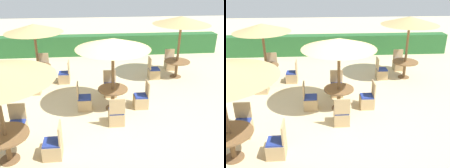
# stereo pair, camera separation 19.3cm
# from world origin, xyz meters

# --- Properties ---
(ground_plane) EXTENTS (40.00, 40.00, 0.00)m
(ground_plane) POSITION_xyz_m (0.00, 0.00, 0.00)
(ground_plane) COLOR beige
(hedge_row) EXTENTS (13.00, 0.70, 1.09)m
(hedge_row) POSITION_xyz_m (0.00, 6.85, 0.55)
(hedge_row) COLOR #28602D
(hedge_row) RESTS_ON ground_plane
(round_table_front_left) EXTENTS (1.10, 1.10, 0.75)m
(round_table_front_left) POSITION_xyz_m (-2.72, -1.72, 0.60)
(round_table_front_left) COLOR brown
(round_table_front_left) RESTS_ON ground_plane
(patio_chair_front_left_north) EXTENTS (0.46, 0.46, 0.93)m
(patio_chair_front_left_north) POSITION_xyz_m (-2.74, -0.73, 0.26)
(patio_chair_front_left_north) COLOR tan
(patio_chair_front_left_north) RESTS_ON ground_plane
(patio_chair_front_left_east) EXTENTS (0.46, 0.46, 0.93)m
(patio_chair_front_left_east) POSITION_xyz_m (-1.66, -1.68, 0.26)
(patio_chair_front_left_east) COLOR tan
(patio_chair_front_left_east) RESTS_ON ground_plane
(parasol_back_left) EXTENTS (2.22, 2.22, 2.44)m
(parasol_back_left) POSITION_xyz_m (-2.77, 3.01, 2.26)
(parasol_back_left) COLOR brown
(parasol_back_left) RESTS_ON ground_plane
(round_table_back_left) EXTENTS (0.99, 0.99, 0.76)m
(round_table_back_left) POSITION_xyz_m (-2.77, 3.01, 0.58)
(round_table_back_left) COLOR brown
(round_table_back_left) RESTS_ON ground_plane
(patio_chair_back_left_west) EXTENTS (0.46, 0.46, 0.93)m
(patio_chair_back_left_west) POSITION_xyz_m (-3.77, 2.98, 0.26)
(patio_chair_back_left_west) COLOR tan
(patio_chair_back_left_west) RESTS_ON ground_plane
(patio_chair_back_left_east) EXTENTS (0.46, 0.46, 0.93)m
(patio_chair_back_left_east) POSITION_xyz_m (-1.75, 2.99, 0.26)
(patio_chair_back_left_east) COLOR tan
(patio_chair_back_left_east) RESTS_ON ground_plane
(patio_chair_back_left_north) EXTENTS (0.46, 0.46, 0.93)m
(patio_chair_back_left_north) POSITION_xyz_m (-2.76, 4.03, 0.26)
(patio_chair_back_left_north) COLOR tan
(patio_chair_back_left_north) RESTS_ON ground_plane
(patio_chair_back_left_south) EXTENTS (0.46, 0.46, 0.93)m
(patio_chair_back_left_south) POSITION_xyz_m (-2.80, 2.04, 0.26)
(patio_chair_back_left_south) COLOR tan
(patio_chair_back_left_south) RESTS_ON ground_plane
(parasol_center) EXTENTS (2.33, 2.33, 2.40)m
(parasol_center) POSITION_xyz_m (0.03, 0.61, 2.22)
(parasol_center) COLOR brown
(parasol_center) RESTS_ON ground_plane
(round_table_center) EXTENTS (0.98, 0.98, 0.73)m
(round_table_center) POSITION_xyz_m (0.03, 0.61, 0.56)
(round_table_center) COLOR brown
(round_table_center) RESTS_ON ground_plane
(patio_chair_center_south) EXTENTS (0.46, 0.46, 0.93)m
(patio_chair_center_south) POSITION_xyz_m (0.04, -0.35, 0.26)
(patio_chair_center_south) COLOR tan
(patio_chair_center_south) RESTS_ON ground_plane
(patio_chair_center_west) EXTENTS (0.46, 0.46, 0.93)m
(patio_chair_center_west) POSITION_xyz_m (-0.93, 0.67, 0.26)
(patio_chair_center_west) COLOR tan
(patio_chair_center_west) RESTS_ON ground_plane
(patio_chair_center_north) EXTENTS (0.46, 0.46, 0.93)m
(patio_chair_center_north) POSITION_xyz_m (0.02, 1.60, 0.26)
(patio_chair_center_north) COLOR tan
(patio_chair_center_north) RESTS_ON ground_plane
(patio_chair_center_east) EXTENTS (0.46, 0.46, 0.93)m
(patio_chair_center_east) POSITION_xyz_m (0.99, 0.61, 0.26)
(patio_chair_center_east) COLOR tan
(patio_chair_center_east) RESTS_ON ground_plane
(parasol_back_right) EXTENTS (2.33, 2.33, 2.62)m
(parasol_back_right) POSITION_xyz_m (3.07, 3.16, 2.44)
(parasol_back_right) COLOR brown
(parasol_back_right) RESTS_ON ground_plane
(round_table_back_right) EXTENTS (1.09, 1.09, 0.74)m
(round_table_back_right) POSITION_xyz_m (3.07, 3.16, 0.58)
(round_table_back_right) COLOR brown
(round_table_back_right) RESTS_ON ground_plane
(patio_chair_back_right_north) EXTENTS (0.46, 0.46, 0.93)m
(patio_chair_back_right_north) POSITION_xyz_m (3.10, 4.14, 0.26)
(patio_chair_back_right_north) COLOR tan
(patio_chair_back_right_north) RESTS_ON ground_plane
(patio_chair_back_right_west) EXTENTS (0.46, 0.46, 0.93)m
(patio_chair_back_right_west) POSITION_xyz_m (2.04, 3.11, 0.26)
(patio_chair_back_right_west) COLOR tan
(patio_chair_back_right_west) RESTS_ON ground_plane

